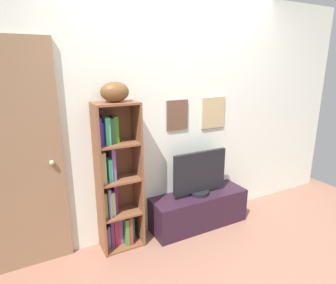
{
  "coord_description": "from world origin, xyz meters",
  "views": [
    {
      "loc": [
        -1.48,
        -1.5,
        1.8
      ],
      "look_at": [
        -0.24,
        0.85,
        1.06
      ],
      "focal_mm": 30.38,
      "sensor_mm": 36.0,
      "label": 1
    }
  ],
  "objects": [
    {
      "name": "ground",
      "position": [
        0.0,
        0.0,
        -0.02
      ],
      "size": [
        5.2,
        5.2,
        0.04
      ],
      "primitive_type": "cube",
      "color": "#8C5E4C"
    },
    {
      "name": "bookshelf",
      "position": [
        -0.75,
        1.0,
        0.66
      ],
      "size": [
        0.41,
        0.27,
        1.47
      ],
      "color": "brown",
      "rests_on": "ground"
    },
    {
      "name": "television",
      "position": [
        0.19,
        0.92,
        0.63
      ],
      "size": [
        0.65,
        0.22,
        0.5
      ],
      "color": "black",
      "rests_on": "tv_stand"
    },
    {
      "name": "back_wall",
      "position": [
        0.0,
        1.13,
        1.26
      ],
      "size": [
        4.8,
        0.08,
        2.52
      ],
      "color": "silver",
      "rests_on": "ground"
    },
    {
      "name": "football",
      "position": [
        -0.71,
        0.97,
        1.56
      ],
      "size": [
        0.28,
        0.22,
        0.18
      ],
      "primitive_type": "ellipsoid",
      "rotation": [
        0.0,
        0.0,
        -0.18
      ],
      "color": "brown",
      "rests_on": "bookshelf"
    },
    {
      "name": "tv_stand",
      "position": [
        0.19,
        0.91,
        0.19
      ],
      "size": [
        1.11,
        0.36,
        0.39
      ],
      "color": "#2C1827",
      "rests_on": "ground"
    },
    {
      "name": "door",
      "position": [
        -1.61,
        1.08,
        1.01
      ],
      "size": [
        0.86,
        0.09,
        2.02
      ],
      "color": "#876447",
      "rests_on": "ground"
    }
  ]
}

